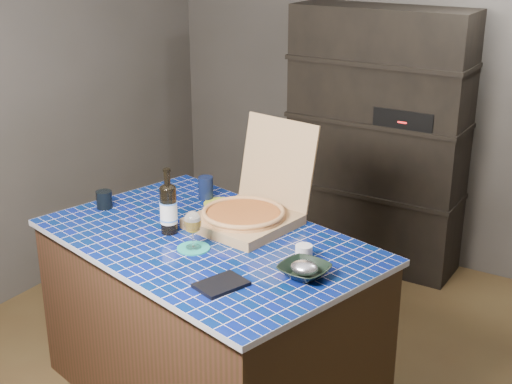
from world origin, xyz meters
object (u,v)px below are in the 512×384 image
Objects in this scene: mead_bottle at (168,208)px; bowl at (304,271)px; wine_glass at (193,223)px; dvd_case at (221,285)px; pizza_box at (247,211)px; kitchen_island at (209,319)px.

bowl is (0.78, -0.06, -0.10)m from mead_bottle.
bowl is at bearing 2.87° from wine_glass.
wine_glass is 0.41m from dvd_case.
pizza_box is 2.86× the size of bowl.
bowl is at bearing -26.27° from pizza_box.
pizza_box is at bearing 81.56° from wine_glass.
pizza_box is 2.93× the size of dvd_case.
kitchen_island is 0.75m from bowl.
wine_glass is (-0.06, -0.38, 0.06)m from pizza_box.
pizza_box reaches higher than bowl.
bowl is (0.57, 0.03, -0.10)m from wine_glass.
kitchen_island is 0.60m from mead_bottle.
pizza_box reaches higher than wine_glass.
mead_bottle is (-0.27, -0.29, 0.06)m from pizza_box.
dvd_case is 0.36m from bowl.
pizza_box is (0.07, 0.25, 0.51)m from kitchen_island.
mead_bottle is (-0.20, -0.04, 0.57)m from kitchen_island.
wine_glass is 0.58m from bowl.
pizza_box is 0.62m from bowl.
mead_bottle is 1.80× the size of wine_glass.
pizza_box reaches higher than dvd_case.
pizza_box is at bearing 131.81° from dvd_case.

